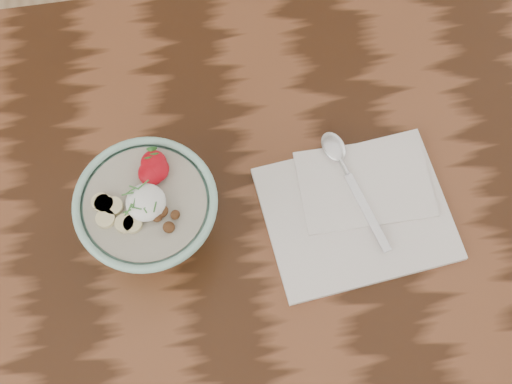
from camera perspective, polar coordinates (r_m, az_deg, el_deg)
table at (r=101.33cm, az=-2.66°, el=-7.54°), size 160.00×90.00×75.00cm
breakfast_bowl at (r=89.29cm, az=-8.55°, el=-1.64°), size 17.46×17.46×11.67cm
napkin at (r=95.23cm, az=8.17°, el=-1.21°), size 25.67×21.58×1.47cm
spoon at (r=96.09cm, az=6.88°, el=2.35°), size 6.63×18.33×0.96cm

